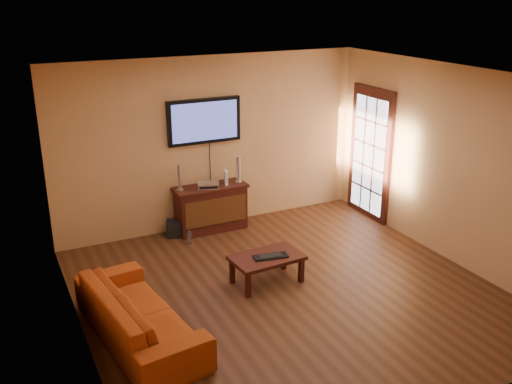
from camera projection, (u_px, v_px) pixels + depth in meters
ground_plane at (288, 292)px, 7.22m from camera, size 5.00×5.00×0.00m
room_walls at (267, 152)px, 7.18m from camera, size 5.00×5.00×5.00m
french_door at (370, 155)px, 9.32m from camera, size 0.07×1.02×2.22m
media_console at (211, 208)px, 8.96m from camera, size 1.15×0.44×0.73m
television at (204, 121)px, 8.66m from camera, size 1.17×0.08×0.69m
coffee_table at (267, 260)px, 7.36m from camera, size 0.95×0.61×0.38m
sofa at (138, 306)px, 6.16m from camera, size 0.85×2.09×0.79m
speaker_left at (179, 179)px, 8.61m from camera, size 0.11×0.11×0.39m
speaker_right at (238, 170)px, 8.98m from camera, size 0.11×0.11×0.41m
av_receiver at (208, 185)px, 8.77m from camera, size 0.38×0.33×0.07m
game_console at (226, 178)px, 8.88m from camera, size 0.09×0.17×0.22m
subwoofer at (175, 228)px, 8.82m from camera, size 0.31×0.31×0.24m
bottle at (190, 238)px, 8.56m from camera, size 0.07×0.07×0.21m
keyboard at (271, 256)px, 7.31m from camera, size 0.47×0.24×0.03m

